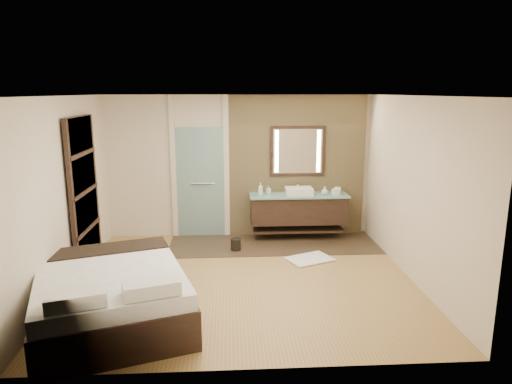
{
  "coord_description": "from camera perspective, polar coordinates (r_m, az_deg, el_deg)",
  "views": [
    {
      "loc": [
        -0.2,
        -6.37,
        2.76
      ],
      "look_at": [
        0.22,
        0.6,
        1.21
      ],
      "focal_mm": 32.0,
      "sensor_mm": 36.0,
      "label": 1
    }
  ],
  "objects": [
    {
      "name": "frosted_door",
      "position": [
        8.74,
        -6.97,
        1.74
      ],
      "size": [
        1.1,
        0.12,
        2.7
      ],
      "color": "silver",
      "rests_on": "floor"
    },
    {
      "name": "mirror_unit",
      "position": [
        8.7,
        5.22,
        5.1
      ],
      "size": [
        1.06,
        0.04,
        0.96
      ],
      "color": "black",
      "rests_on": "stone_wall"
    },
    {
      "name": "bed",
      "position": [
        5.93,
        -17.66,
        -12.23
      ],
      "size": [
        2.27,
        2.54,
        0.82
      ],
      "rotation": [
        0.0,
        0.0,
        0.31
      ],
      "color": "black",
      "rests_on": "floor"
    },
    {
      "name": "soap_bottle_a",
      "position": [
        8.45,
        0.56,
        0.36
      ],
      "size": [
        0.12,
        0.12,
        0.24
      ],
      "primitive_type": "imported",
      "rotation": [
        0.0,
        0.0,
        -0.38
      ],
      "color": "silver",
      "rests_on": "vanity"
    },
    {
      "name": "shoji_partition",
      "position": [
        7.48,
        -20.65,
        -0.28
      ],
      "size": [
        0.06,
        1.2,
        2.4
      ],
      "color": "black",
      "rests_on": "floor"
    },
    {
      "name": "soap_bottle_b",
      "position": [
        8.61,
        1.58,
        0.29
      ],
      "size": [
        0.09,
        0.09,
        0.15
      ],
      "primitive_type": "imported",
      "rotation": [
        0.0,
        0.0,
        0.4
      ],
      "color": "#B2B2B2",
      "rests_on": "vanity"
    },
    {
      "name": "cup",
      "position": [
        8.83,
        10.13,
        0.25
      ],
      "size": [
        0.16,
        0.16,
        0.11
      ],
      "primitive_type": "imported",
      "rotation": [
        0.0,
        0.0,
        -0.21
      ],
      "color": "white",
      "rests_on": "vanity"
    },
    {
      "name": "soap_bottle_c",
      "position": [
        8.61,
        8.59,
        0.16
      ],
      "size": [
        0.15,
        0.15,
        0.16
      ],
      "primitive_type": "imported",
      "rotation": [
        0.0,
        0.0,
        0.31
      ],
      "color": "silver",
      "rests_on": "vanity"
    },
    {
      "name": "bath_mat",
      "position": [
        7.76,
        6.72,
        -8.3
      ],
      "size": [
        0.86,
        0.75,
        0.02
      ],
      "primitive_type": "cube",
      "rotation": [
        0.0,
        0.0,
        0.42
      ],
      "color": "white",
      "rests_on": "floor"
    },
    {
      "name": "tile_strip",
      "position": [
        8.47,
        2.2,
        -6.49
      ],
      "size": [
        3.8,
        1.3,
        0.01
      ],
      "primitive_type": "cube",
      "color": "#35261C",
      "rests_on": "floor"
    },
    {
      "name": "stone_wall",
      "position": [
        8.79,
        5.13,
        3.21
      ],
      "size": [
        2.6,
        0.08,
        2.7
      ],
      "primitive_type": "cube",
      "color": "tan",
      "rests_on": "floor"
    },
    {
      "name": "waste_bin",
      "position": [
        8.11,
        -2.55,
        -6.58
      ],
      "size": [
        0.23,
        0.23,
        0.22
      ],
      "primitive_type": "cylinder",
      "rotation": [
        0.0,
        0.0,
        0.41
      ],
      "color": "black",
      "rests_on": "floor"
    },
    {
      "name": "floor",
      "position": [
        6.95,
        -1.53,
        -10.92
      ],
      "size": [
        5.0,
        5.0,
        0.0
      ],
      "primitive_type": "plane",
      "color": "olive",
      "rests_on": "ground"
    },
    {
      "name": "tissue_box",
      "position": [
        8.68,
        9.96,
        0.02
      ],
      "size": [
        0.15,
        0.15,
        0.1
      ],
      "primitive_type": "cube",
      "rotation": [
        0.0,
        0.0,
        0.28
      ],
      "color": "silver",
      "rests_on": "vanity"
    },
    {
      "name": "vanity",
      "position": [
        8.67,
        5.32,
        -2.13
      ],
      "size": [
        1.85,
        0.55,
        0.88
      ],
      "color": "black",
      "rests_on": "stone_wall"
    }
  ]
}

